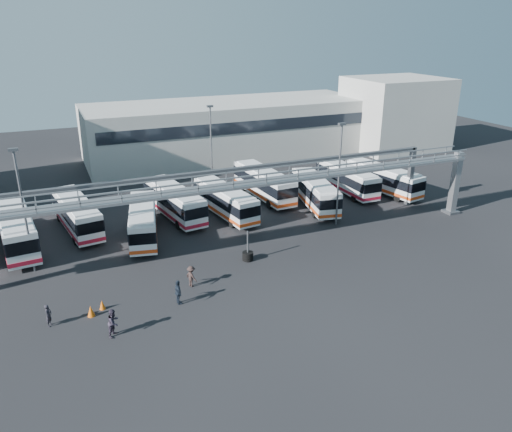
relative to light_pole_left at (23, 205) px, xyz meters
name	(u,v)px	position (x,y,z in m)	size (l,w,h in m)	color
ground	(253,277)	(16.00, -8.00, -5.73)	(140.00, 140.00, 0.00)	black
gantry	(226,190)	(16.00, -2.13, -0.22)	(51.40, 5.15, 7.10)	gray
warehouse	(228,129)	(28.00, 30.00, -1.73)	(42.00, 14.00, 8.00)	#9E9E99
building_right	(395,113)	(54.00, 24.00, -0.23)	(14.00, 12.00, 11.00)	#B2B2AD
light_pole_left	(23,205)	(0.00, 0.00, 0.00)	(0.70, 0.35, 10.21)	#4C4F54
light_pole_mid	(339,169)	(28.00, -1.00, 0.00)	(0.70, 0.35, 10.21)	#4C4F54
light_pole_back	(211,144)	(20.00, 14.00, 0.00)	(0.70, 0.35, 10.21)	#4C4F54
bus_1	(16,228)	(-1.20, 5.43, -3.82)	(3.86, 11.54, 3.44)	silver
bus_2	(76,213)	(4.06, 7.60, -3.95)	(4.07, 10.85, 3.22)	silver
bus_3	(143,220)	(9.63, 3.34, -4.01)	(4.37, 10.46, 3.10)	silver
bus_4	(174,201)	(13.63, 7.37, -3.93)	(4.14, 10.97, 3.25)	silver
bus_5	(225,200)	(18.62, 5.65, -4.01)	(3.80, 10.44, 3.10)	silver
bus_6	(264,182)	(24.64, 9.32, -3.88)	(3.23, 11.12, 3.34)	silver
bus_7	(315,191)	(28.59, 4.44, -3.98)	(4.45, 10.69, 3.16)	silver
bus_8	(347,178)	(34.49, 7.27, -3.99)	(2.47, 10.33, 3.13)	silver
bus_9	(383,178)	(38.39, 5.53, -3.98)	(4.33, 10.67, 3.16)	silver
pedestrian_a	(49,315)	(0.85, -8.96, -4.93)	(0.58, 0.38, 1.59)	black
pedestrian_b	(114,322)	(4.68, -11.78, -4.77)	(0.93, 0.72, 1.91)	#2B2432
pedestrian_c	(191,276)	(11.08, -7.51, -4.88)	(1.09, 0.63, 1.69)	#2C1F1D
pedestrian_d	(178,292)	(9.50, -9.64, -4.79)	(1.10, 0.46, 1.87)	black
cone_left	(91,311)	(3.52, -8.84, -5.33)	(0.51, 0.51, 0.80)	#D0560B
cone_right	(102,305)	(4.35, -8.20, -5.39)	(0.43, 0.43, 0.68)	#D0560B
tire_stack	(248,255)	(16.76, -5.04, -5.27)	(0.94, 0.94, 2.69)	black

